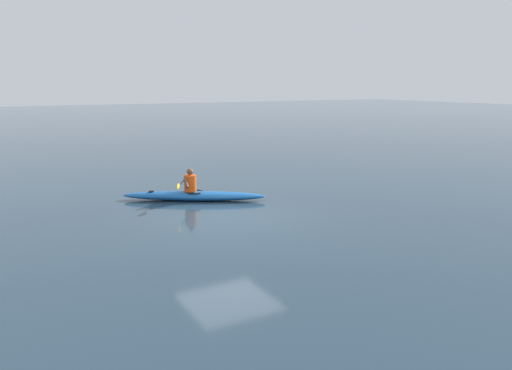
# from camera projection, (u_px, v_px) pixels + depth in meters

# --- Properties ---
(ground_plane) EXTENTS (160.00, 160.00, 0.00)m
(ground_plane) POSITION_uv_depth(u_px,v_px,m) (228.00, 219.00, 13.59)
(ground_plane) COLOR #233847
(kayak) EXTENTS (4.29, 2.95, 0.30)m
(kayak) POSITION_uv_depth(u_px,v_px,m) (194.00, 196.00, 15.72)
(kayak) COLOR #1959A5
(kayak) RESTS_ON ground
(kayaker) EXTENTS (1.24, 2.00, 0.75)m
(kayaker) POSITION_uv_depth(u_px,v_px,m) (190.00, 182.00, 15.63)
(kayaker) COLOR #E04C14
(kayaker) RESTS_ON kayak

